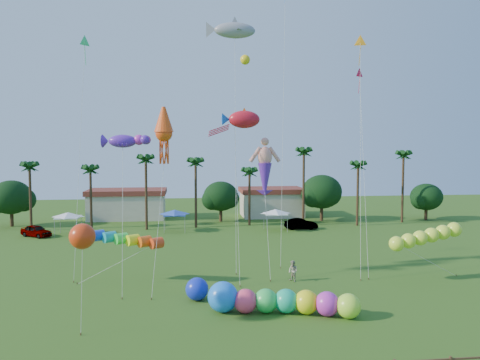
{
  "coord_description": "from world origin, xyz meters",
  "views": [
    {
      "loc": [
        -4.36,
        -27.78,
        11.66
      ],
      "look_at": [
        0.0,
        10.0,
        9.0
      ],
      "focal_mm": 35.0,
      "sensor_mm": 36.0,
      "label": 1
    }
  ],
  "objects": [
    {
      "name": "rainbow_tube",
      "position": [
        -8.66,
        11.67,
        3.6
      ],
      "size": [
        8.46,
        3.74,
        4.09
      ],
      "color": "#E74219",
      "rests_on": "ground"
    },
    {
      "name": "delta_kite_green",
      "position": [
        -13.47,
        16.88,
        20.91
      ],
      "size": [
        1.21,
        4.29,
        21.9
      ],
      "color": "#35E47C",
      "rests_on": "ground"
    },
    {
      "name": "buildings_row",
      "position": [
        -3.09,
        50.0,
        2.0
      ],
      "size": [
        35.0,
        7.0,
        4.0
      ],
      "color": "beige",
      "rests_on": "ground"
    },
    {
      "name": "tent_row",
      "position": [
        -6.0,
        36.33,
        2.75
      ],
      "size": [
        31.0,
        4.0,
        0.6
      ],
      "color": "white",
      "rests_on": "ground"
    },
    {
      "name": "tree_line",
      "position": [
        3.57,
        44.0,
        4.28
      ],
      "size": [
        69.46,
        8.91,
        11.0
      ],
      "color": "#3A2819",
      "rests_on": "ground"
    },
    {
      "name": "spectator_b",
      "position": [
        4.81,
        11.41,
        0.91
      ],
      "size": [
        1.05,
        1.11,
        1.82
      ],
      "primitive_type": "imported",
      "rotation": [
        0.0,
        0.0,
        -1.03
      ],
      "color": "#A5A18A",
      "rests_on": "ground"
    },
    {
      "name": "car_b",
      "position": [
        11.86,
        36.82,
        0.76
      ],
      "size": [
        4.67,
        1.72,
        1.53
      ],
      "primitive_type": "imported",
      "rotation": [
        0.0,
        0.0,
        1.55
      ],
      "color": "#4C4C54",
      "rests_on": "ground"
    },
    {
      "name": "car_a",
      "position": [
        -23.91,
        35.3,
        0.76
      ],
      "size": [
        4.69,
        4.0,
        1.52
      ],
      "primitive_type": "imported",
      "rotation": [
        0.0,
        0.0,
        0.97
      ],
      "color": "#4C4C54",
      "rests_on": "ground"
    },
    {
      "name": "orange_ball_kite",
      "position": [
        -10.8,
        1.81,
        6.15
      ],
      "size": [
        1.72,
        1.72,
        6.95
      ],
      "color": "red",
      "rests_on": "ground"
    },
    {
      "name": "lobster_kite",
      "position": [
        -9.56,
        11.85,
        12.17
      ],
      "size": [
        4.47,
        5.36,
        12.95
      ],
      "color": "#5E25BA",
      "rests_on": "ground"
    },
    {
      "name": "green_worm",
      "position": [
        13.57,
        10.07,
        3.39
      ],
      "size": [
        9.91,
        2.13,
        4.16
      ],
      "color": "#D4FC38",
      "rests_on": "ground"
    },
    {
      "name": "delta_kite_yellow",
      "position": [
        12.1,
        15.56,
        21.31
      ],
      "size": [
        2.07,
        5.07,
        22.3
      ],
      "color": "orange",
      "rests_on": "ground"
    },
    {
      "name": "ground",
      "position": [
        0.0,
        0.0,
        0.0
      ],
      "size": [
        160.0,
        160.0,
        0.0
      ],
      "primitive_type": "plane",
      "color": "#285116",
      "rests_on": "ground"
    },
    {
      "name": "caterpillar_inflatable",
      "position": [
        1.9,
        3.77,
        0.91
      ],
      "size": [
        10.58,
        4.38,
        2.18
      ],
      "rotation": [
        0.0,
        0.0,
        -0.24
      ],
      "color": "#FB426C",
      "rests_on": "ground"
    },
    {
      "name": "blue_ball",
      "position": [
        -3.61,
        7.31,
        0.87
      ],
      "size": [
        1.75,
        1.75,
        1.75
      ],
      "primitive_type": "sphere",
      "color": "#172DD7",
      "rests_on": "ground"
    },
    {
      "name": "delta_kite_red",
      "position": [
        12.29,
        16.05,
        18.35
      ],
      "size": [
        1.31,
        5.4,
        19.31
      ],
      "color": "red",
      "rests_on": "ground"
    },
    {
      "name": "fish_kite",
      "position": [
        0.9,
        14.42,
        14.18
      ],
      "size": [
        4.47,
        5.68,
        15.07
      ],
      "color": "red",
      "rests_on": "ground"
    },
    {
      "name": "merman_kite",
      "position": [
        2.9,
        15.01,
        9.51
      ],
      "size": [
        2.27,
        4.25,
        12.1
      ],
      "color": "#EC9486",
      "rests_on": "ground"
    },
    {
      "name": "shark_kite",
      "position": [
        0.62,
        19.98,
        23.42
      ],
      "size": [
        5.89,
        7.59,
        24.43
      ],
      "color": "gray",
      "rests_on": "ground"
    },
    {
      "name": "squid_kite",
      "position": [
        -6.22,
        12.61,
        12.86
      ],
      "size": [
        1.86,
        5.75,
        15.2
      ],
      "color": "#FF4E14",
      "rests_on": "ground"
    }
  ]
}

